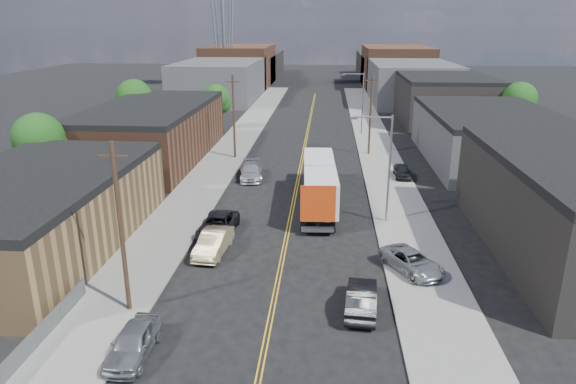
% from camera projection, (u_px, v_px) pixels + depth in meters
% --- Properties ---
extents(ground, '(260.00, 260.00, 0.00)m').
position_uv_depth(ground, '(307.00, 134.00, 76.36)').
color(ground, black).
rests_on(ground, ground).
extents(centerline, '(0.32, 120.00, 0.01)m').
position_uv_depth(centerline, '(302.00, 159.00, 62.17)').
color(centerline, gold).
rests_on(centerline, ground).
extents(sidewalk_left, '(5.00, 140.00, 0.15)m').
position_uv_depth(sidewalk_left, '(225.00, 157.00, 62.84)').
color(sidewalk_left, slate).
rests_on(sidewalk_left, ground).
extents(sidewalk_right, '(5.00, 140.00, 0.15)m').
position_uv_depth(sidewalk_right, '(381.00, 160.00, 61.46)').
color(sidewalk_right, slate).
rests_on(sidewalk_right, ground).
extents(warehouse_tan, '(12.00, 22.00, 5.60)m').
position_uv_depth(warehouse_tan, '(35.00, 212.00, 37.05)').
color(warehouse_tan, olive).
rests_on(warehouse_tan, ground).
extents(warehouse_brown, '(12.00, 26.00, 6.60)m').
position_uv_depth(warehouse_brown, '(152.00, 132.00, 61.49)').
color(warehouse_brown, '#4C2D1E').
rests_on(warehouse_brown, ground).
extents(industrial_right_b, '(14.00, 24.00, 6.10)m').
position_uv_depth(industrial_right_b, '(489.00, 136.00, 60.56)').
color(industrial_right_b, '#343437').
rests_on(industrial_right_b, ground).
extents(industrial_right_c, '(14.00, 22.00, 7.60)m').
position_uv_depth(industrial_right_c, '(443.00, 98.00, 84.92)').
color(industrial_right_c, black).
rests_on(industrial_right_c, ground).
extents(skyline_left_a, '(16.00, 30.00, 8.00)m').
position_uv_depth(skyline_left_a, '(221.00, 80.00, 109.67)').
color(skyline_left_a, '#343437').
rests_on(skyline_left_a, ground).
extents(skyline_right_a, '(16.00, 30.00, 8.00)m').
position_uv_depth(skyline_right_a, '(410.00, 82.00, 106.76)').
color(skyline_right_a, '#343437').
rests_on(skyline_right_a, ground).
extents(skyline_left_b, '(16.00, 26.00, 10.00)m').
position_uv_depth(skyline_left_b, '(240.00, 66.00, 133.01)').
color(skyline_left_b, '#4C2D1E').
rests_on(skyline_left_b, ground).
extents(skyline_right_b, '(16.00, 26.00, 10.00)m').
position_uv_depth(skyline_right_b, '(396.00, 67.00, 130.10)').
color(skyline_right_b, '#4C2D1E').
rests_on(skyline_right_b, ground).
extents(skyline_left_c, '(16.00, 40.00, 7.00)m').
position_uv_depth(skyline_left_c, '(251.00, 66.00, 152.41)').
color(skyline_left_c, black).
rests_on(skyline_left_c, ground).
extents(skyline_right_c, '(16.00, 40.00, 7.00)m').
position_uv_depth(skyline_right_c, '(387.00, 66.00, 149.50)').
color(skyline_right_c, black).
rests_on(skyline_right_c, ground).
extents(streetlight_near, '(3.39, 0.25, 9.00)m').
position_uv_depth(streetlight_near, '(385.00, 160.00, 41.01)').
color(streetlight_near, gray).
rests_on(streetlight_near, ground).
extents(streetlight_far, '(3.39, 0.25, 9.00)m').
position_uv_depth(streetlight_far, '(360.00, 99.00, 74.13)').
color(streetlight_far, gray).
rests_on(streetlight_far, ground).
extents(utility_pole_left_near, '(1.60, 0.26, 10.00)m').
position_uv_depth(utility_pole_left_near, '(121.00, 228.00, 28.03)').
color(utility_pole_left_near, black).
rests_on(utility_pole_left_near, ground).
extents(utility_pole_left_far, '(1.60, 0.26, 10.00)m').
position_uv_depth(utility_pole_left_far, '(234.00, 116.00, 61.14)').
color(utility_pole_left_far, black).
rests_on(utility_pole_left_far, ground).
extents(utility_pole_right, '(1.60, 0.26, 10.00)m').
position_uv_depth(utility_pole_right, '(370.00, 114.00, 62.79)').
color(utility_pole_right, black).
rests_on(utility_pole_right, ground).
extents(chainlink_fence, '(0.05, 16.00, 1.22)m').
position_uv_depth(chainlink_fence, '(6.00, 370.00, 23.53)').
color(chainlink_fence, slate).
rests_on(chainlink_fence, ground).
extents(tree_left_near, '(4.85, 4.76, 7.91)m').
position_uv_depth(tree_left_near, '(40.00, 142.00, 48.08)').
color(tree_left_near, black).
rests_on(tree_left_near, ground).
extents(tree_left_mid, '(5.10, 5.04, 8.37)m').
position_uv_depth(tree_left_mid, '(135.00, 100.00, 71.64)').
color(tree_left_mid, black).
rests_on(tree_left_mid, ground).
extents(tree_left_far, '(4.35, 4.20, 6.97)m').
position_uv_depth(tree_left_far, '(216.00, 100.00, 77.83)').
color(tree_left_far, black).
rests_on(tree_left_far, ground).
extents(tree_right_far, '(4.85, 4.76, 7.91)m').
position_uv_depth(tree_right_far, '(520.00, 101.00, 72.55)').
color(tree_right_far, black).
rests_on(tree_right_far, ground).
extents(semi_truck, '(3.28, 15.86, 4.13)m').
position_uv_depth(semi_truck, '(320.00, 178.00, 46.54)').
color(semi_truck, silver).
rests_on(semi_truck, ground).
extents(car_left_a, '(1.88, 4.60, 1.56)m').
position_uv_depth(car_left_a, '(133.00, 342.00, 25.40)').
color(car_left_a, gray).
rests_on(car_left_a, ground).
extents(car_left_b, '(2.21, 5.16, 1.65)m').
position_uv_depth(car_left_b, '(213.00, 243.00, 36.72)').
color(car_left_b, '#90835E').
rests_on(car_left_b, ground).
extents(car_left_c, '(2.75, 5.60, 1.53)m').
position_uv_depth(car_left_c, '(218.00, 225.00, 40.13)').
color(car_left_c, black).
rests_on(car_left_c, ground).
extents(car_left_d, '(2.99, 5.79, 1.61)m').
position_uv_depth(car_left_d, '(251.00, 171.00, 54.37)').
color(car_left_d, '#A8AAAD').
rests_on(car_left_d, ground).
extents(car_right_oncoming, '(2.12, 4.99, 1.60)m').
position_uv_depth(car_right_oncoming, '(361.00, 298.00, 29.41)').
color(car_right_oncoming, black).
rests_on(car_right_oncoming, ground).
extents(car_right_lot_a, '(4.46, 5.41, 1.37)m').
position_uv_depth(car_right_lot_a, '(412.00, 261.00, 33.83)').
color(car_right_lot_a, '#9EA2A3').
rests_on(car_right_lot_a, sidewalk_right).
extents(car_right_lot_c, '(1.65, 4.02, 1.37)m').
position_uv_depth(car_right_lot_c, '(402.00, 171.00, 54.42)').
color(car_right_lot_c, black).
rests_on(car_right_lot_c, sidewalk_right).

